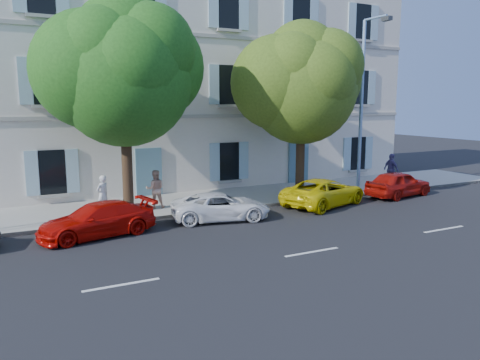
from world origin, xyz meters
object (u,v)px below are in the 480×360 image
tree_left (124,78)px  pedestrian_b (155,189)px  street_lamp (364,96)px  pedestrian_c (391,170)px  car_yellow_supercar (324,192)px  tree_right (302,89)px  pedestrian_a (103,195)px  car_red_hatchback (398,184)px  car_red_coupe (97,220)px  car_white_coupe (221,206)px

tree_left → pedestrian_b: size_ratio=5.13×
street_lamp → pedestrian_b: size_ratio=5.18×
street_lamp → pedestrian_c: (2.62, 0.52, -3.99)m
pedestrian_c → car_yellow_supercar: bearing=109.7°
car_yellow_supercar → tree_right: 5.00m
pedestrian_a → pedestrian_c: 15.49m
pedestrian_c → car_red_hatchback: bearing=146.2°
car_yellow_supercar → tree_left: (-8.48, 2.09, 5.01)m
car_red_coupe → car_yellow_supercar: size_ratio=0.91×
pedestrian_b → pedestrian_c: (13.24, -0.46, 0.06)m
car_red_coupe → tree_left: 5.91m
car_white_coupe → street_lamp: street_lamp is taller
pedestrian_b → pedestrian_c: bearing=-167.2°
street_lamp → pedestrian_c: bearing=11.2°
car_red_coupe → pedestrian_a: (0.73, 2.77, 0.36)m
pedestrian_a → pedestrian_c: (15.48, -0.36, 0.09)m
car_white_coupe → pedestrian_b: bearing=47.1°
car_red_coupe → pedestrian_c: 16.40m
tree_left → tree_right: bearing=-2.3°
car_white_coupe → car_yellow_supercar: (5.34, 0.30, 0.08)m
car_red_hatchback → pedestrian_c: (1.37, 1.92, 0.38)m
car_red_coupe → street_lamp: bearing=87.0°
tree_right → pedestrian_a: (-9.33, 0.53, -4.35)m
street_lamp → pedestrian_c: street_lamp is taller
pedestrian_b → car_red_coupe: bearing=58.7°
car_red_hatchback → tree_left: size_ratio=0.45×
tree_left → pedestrian_a: tree_left is taller
tree_left → car_red_coupe: bearing=-124.0°
car_yellow_supercar → pedestrian_a: (-9.48, 2.30, 0.32)m
car_yellow_supercar → pedestrian_b: 7.63m
car_yellow_supercar → tree_left: tree_left is taller
tree_right → pedestrian_c: (6.15, 0.17, -4.26)m
street_lamp → pedestrian_a: 13.53m
car_red_hatchback → pedestrian_c: pedestrian_c is taller
car_red_coupe → car_white_coupe: (4.87, 0.17, -0.04)m
car_white_coupe → pedestrian_b: 3.32m
car_white_coupe → pedestrian_a: size_ratio=2.48×
pedestrian_a → pedestrian_b: bearing=149.1°
car_red_coupe → tree_right: size_ratio=0.51×
car_red_coupe → tree_left: bearing=135.1°
street_lamp → pedestrian_a: size_ratio=5.36×
tree_left → car_red_hatchback: bearing=-9.0°
car_red_coupe → car_white_coupe: 4.87m
car_red_hatchback → tree_right: (-4.78, 1.75, 4.64)m
car_white_coupe → pedestrian_b: (-1.89, 2.69, 0.43)m
tree_right → pedestrian_b: size_ratio=4.83×
car_red_hatchback → street_lamp: bearing=32.1°
street_lamp → car_white_coupe: bearing=-168.8°
car_red_coupe → street_lamp: size_ratio=0.48×
pedestrian_c → car_red_coupe: bearing=100.3°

